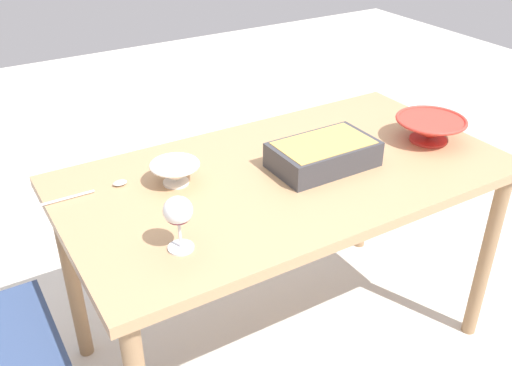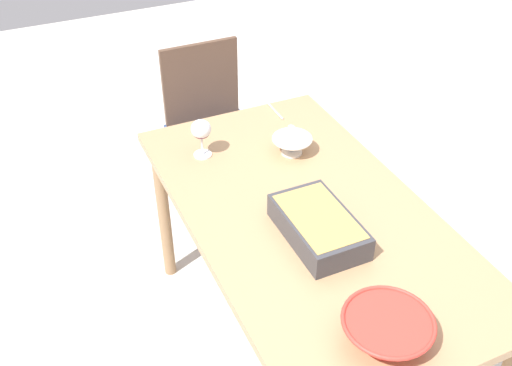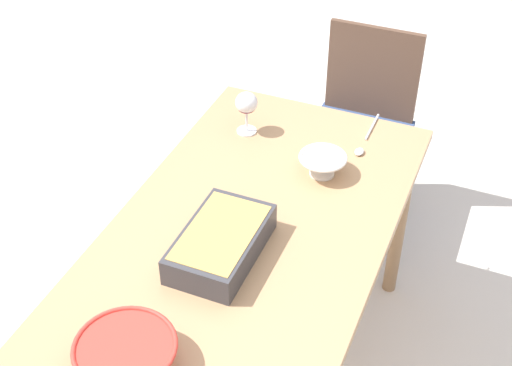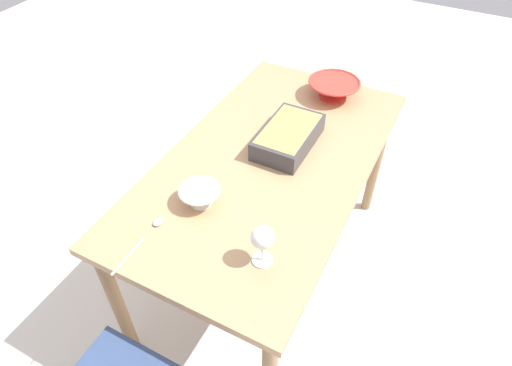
# 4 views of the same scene
# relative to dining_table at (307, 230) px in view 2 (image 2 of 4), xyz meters

# --- Properties ---
(ground_plane) EXTENTS (8.00, 8.00, 0.00)m
(ground_plane) POSITION_rel_dining_table_xyz_m (0.00, 0.00, -0.67)
(ground_plane) COLOR beige
(dining_table) EXTENTS (1.45, 0.79, 0.76)m
(dining_table) POSITION_rel_dining_table_xyz_m (0.00, 0.00, 0.00)
(dining_table) COLOR tan
(dining_table) RESTS_ON ground_plane
(chair) EXTENTS (0.44, 0.41, 0.87)m
(chair) POSITION_rel_dining_table_xyz_m (-1.09, 0.05, -0.20)
(chair) COLOR #334772
(chair) RESTS_ON ground_plane
(wine_glass) EXTENTS (0.08, 0.08, 0.16)m
(wine_glass) POSITION_rel_dining_table_xyz_m (-0.47, -0.21, 0.19)
(wine_glass) COLOR white
(wine_glass) RESTS_ON dining_table
(casserole_dish) EXTENTS (0.34, 0.20, 0.09)m
(casserole_dish) POSITION_rel_dining_table_xyz_m (0.12, -0.03, 0.13)
(casserole_dish) COLOR #38383D
(casserole_dish) RESTS_ON dining_table
(mixing_bowl) EXTENTS (0.16, 0.16, 0.07)m
(mixing_bowl) POSITION_rel_dining_table_xyz_m (-0.34, 0.11, 0.12)
(mixing_bowl) COLOR white
(mixing_bowl) RESTS_ON dining_table
(small_bowl) EXTENTS (0.25, 0.25, 0.09)m
(small_bowl) POSITION_rel_dining_table_xyz_m (0.56, -0.07, 0.13)
(small_bowl) COLOR red
(small_bowl) RESTS_ON dining_table
(serving_spoon) EXTENTS (0.27, 0.03, 0.01)m
(serving_spoon) POSITION_rel_dining_table_xyz_m (-0.55, 0.19, 0.09)
(serving_spoon) COLOR silver
(serving_spoon) RESTS_ON dining_table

